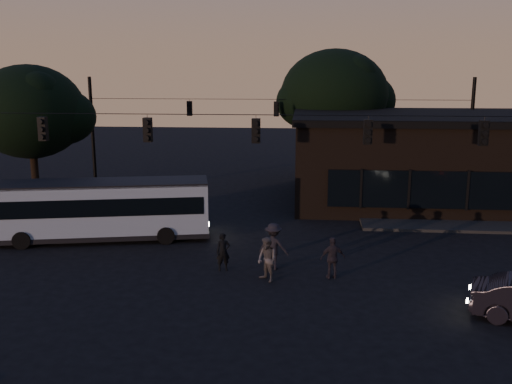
# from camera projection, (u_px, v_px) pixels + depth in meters

# --- Properties ---
(ground) EXTENTS (120.00, 120.00, 0.00)m
(ground) POSITION_uv_depth(u_px,v_px,m) (246.00, 297.00, 20.46)
(ground) COLOR black
(ground) RESTS_ON ground
(sidewalk_far_right) EXTENTS (14.00, 10.00, 0.15)m
(sidewalk_far_right) POSITION_uv_depth(u_px,v_px,m) (477.00, 209.00, 33.06)
(sidewalk_far_right) COLOR black
(sidewalk_far_right) RESTS_ON ground
(sidewalk_far_left) EXTENTS (14.00, 10.00, 0.15)m
(sidewalk_far_left) POSITION_uv_depth(u_px,v_px,m) (45.00, 200.00, 35.26)
(sidewalk_far_left) COLOR black
(sidewalk_far_left) RESTS_ON ground
(building) EXTENTS (15.40, 10.41, 5.40)m
(building) POSITION_uv_depth(u_px,v_px,m) (420.00, 158.00, 34.68)
(building) COLOR black
(building) RESTS_ON ground
(tree_behind) EXTENTS (7.60, 7.60, 9.43)m
(tree_behind) POSITION_uv_depth(u_px,v_px,m) (334.00, 95.00, 40.23)
(tree_behind) COLOR black
(tree_behind) RESTS_ON ground
(tree_left) EXTENTS (6.40, 6.40, 8.30)m
(tree_left) POSITION_uv_depth(u_px,v_px,m) (30.00, 112.00, 33.13)
(tree_left) COLOR black
(tree_left) RESTS_ON ground
(signal_rig_near) EXTENTS (26.24, 0.30, 7.50)m
(signal_rig_near) POSITION_uv_depth(u_px,v_px,m) (256.00, 158.00, 23.41)
(signal_rig_near) COLOR black
(signal_rig_near) RESTS_ON ground
(signal_rig_far) EXTENTS (26.24, 0.30, 7.50)m
(signal_rig_far) POSITION_uv_depth(u_px,v_px,m) (276.00, 126.00, 39.04)
(signal_rig_far) COLOR black
(signal_rig_far) RESTS_ON ground
(bus) EXTENTS (10.33, 4.32, 2.83)m
(bus) POSITION_uv_depth(u_px,v_px,m) (102.00, 207.00, 27.06)
(bus) COLOR #7E8EA0
(bus) RESTS_ON ground
(pedestrian_a) EXTENTS (0.66, 0.53, 1.56)m
(pedestrian_a) POSITION_uv_depth(u_px,v_px,m) (223.00, 252.00, 23.02)
(pedestrian_a) COLOR black
(pedestrian_a) RESTS_ON ground
(pedestrian_b) EXTENTS (1.05, 1.07, 1.74)m
(pedestrian_b) POSITION_uv_depth(u_px,v_px,m) (267.00, 260.00, 21.82)
(pedestrian_b) COLOR #4A4443
(pedestrian_b) RESTS_ON ground
(pedestrian_c) EXTENTS (1.04, 0.62, 1.67)m
(pedestrian_c) POSITION_uv_depth(u_px,v_px,m) (333.00, 258.00, 22.12)
(pedestrian_c) COLOR black
(pedestrian_c) RESTS_ON ground
(pedestrian_d) EXTENTS (1.39, 1.03, 1.92)m
(pedestrian_d) POSITION_uv_depth(u_px,v_px,m) (274.00, 246.00, 23.17)
(pedestrian_d) COLOR black
(pedestrian_d) RESTS_ON ground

